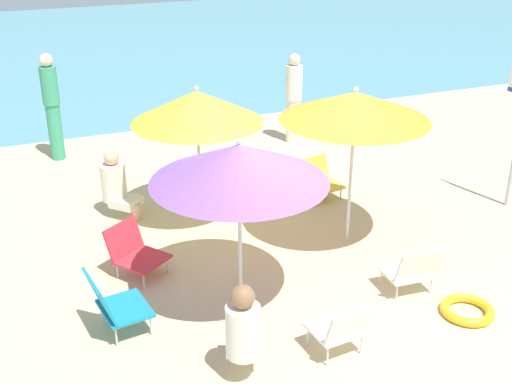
{
  "coord_description": "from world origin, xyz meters",
  "views": [
    {
      "loc": [
        -3.39,
        -6.08,
        3.96
      ],
      "look_at": [
        -0.61,
        0.61,
        0.7
      ],
      "focal_mm": 45.74,
      "sensor_mm": 36.0,
      "label": 1
    }
  ],
  "objects": [
    {
      "name": "umbrella_purple",
      "position": [
        -1.27,
        -0.55,
        1.6
      ],
      "size": [
        1.8,
        1.8,
        1.86
      ],
      "color": "silver",
      "rests_on": "ground_plane"
    },
    {
      "name": "umbrella_orange",
      "position": [
        0.48,
        0.23,
        1.77
      ],
      "size": [
        1.78,
        1.78,
        2.0
      ],
      "color": "silver",
      "rests_on": "ground_plane"
    },
    {
      "name": "beach_chair_d",
      "position": [
        0.51,
        -1.12,
        0.31
      ],
      "size": [
        0.57,
        0.56,
        0.62
      ],
      "rotation": [
        0.0,
        0.0,
        1.5
      ],
      "color": "white",
      "rests_on": "ground_plane"
    },
    {
      "name": "sea_water",
      "position": [
        0.0,
        13.52,
        0.0
      ],
      "size": [
        40.0,
        16.0,
        0.01
      ],
      "primitive_type": "cube",
      "color": "#5693A3",
      "rests_on": "ground_plane"
    },
    {
      "name": "beach_chair_e",
      "position": [
        -2.62,
        -0.58,
        0.35
      ],
      "size": [
        0.61,
        0.61,
        0.67
      ],
      "rotation": [
        0.0,
        0.0,
        0.13
      ],
      "color": "teal",
      "rests_on": "ground_plane"
    },
    {
      "name": "umbrella_yellow",
      "position": [
        -1.03,
        1.53,
        1.57
      ],
      "size": [
        1.69,
        1.69,
        1.84
      ],
      "color": "silver",
      "rests_on": "ground_plane"
    },
    {
      "name": "swim_ring",
      "position": [
        0.83,
        -1.67,
        0.05
      ],
      "size": [
        0.56,
        0.56,
        0.1
      ],
      "primitive_type": "torus",
      "color": "yellow",
      "rests_on": "ground_plane"
    },
    {
      "name": "beach_chair_a",
      "position": [
        0.75,
        1.58,
        0.27
      ],
      "size": [
        0.62,
        0.62,
        0.54
      ],
      "rotation": [
        0.0,
        0.0,
        -1.42
      ],
      "color": "gold",
      "rests_on": "ground_plane"
    },
    {
      "name": "beach_chair_c",
      "position": [
        -2.17,
        0.49,
        0.29
      ],
      "size": [
        0.75,
        0.77,
        0.59
      ],
      "rotation": [
        0.0,
        0.0,
        -0.97
      ],
      "color": "red",
      "rests_on": "ground_plane"
    },
    {
      "name": "beach_chair_b",
      "position": [
        -0.73,
        -1.76,
        0.32
      ],
      "size": [
        0.52,
        0.55,
        0.6
      ],
      "rotation": [
        0.0,
        0.0,
        1.66
      ],
      "color": "white",
      "rests_on": "ground_plane"
    },
    {
      "name": "ground_plane",
      "position": [
        0.0,
        0.0,
        0.0
      ],
      "size": [
        40.0,
        40.0,
        0.0
      ],
      "primitive_type": "plane",
      "color": "#D3BC8C"
    },
    {
      "name": "person_b",
      "position": [
        -1.68,
        -1.66,
        0.5
      ],
      "size": [
        0.43,
        0.55,
        0.98
      ],
      "rotation": [
        0.0,
        0.0,
        1.21
      ],
      "color": "silver",
      "rests_on": "ground_plane"
    },
    {
      "name": "person_a",
      "position": [
        -2.04,
        2.07,
        0.46
      ],
      "size": [
        0.54,
        0.55,
        0.94
      ],
      "rotation": [
        0.0,
        0.0,
        5.45
      ],
      "color": "silver",
      "rests_on": "ground_plane"
    },
    {
      "name": "person_c",
      "position": [
        1.45,
        3.85,
        0.8
      ],
      "size": [
        0.29,
        0.29,
        1.58
      ],
      "rotation": [
        0.0,
        0.0,
        6.03
      ],
      "color": "silver",
      "rests_on": "ground_plane"
    },
    {
      "name": "person_d",
      "position": [
        -2.53,
        4.58,
        0.91
      ],
      "size": [
        0.27,
        0.27,
        1.77
      ],
      "rotation": [
        0.0,
        0.0,
        5.41
      ],
      "color": "#389970",
      "rests_on": "ground_plane"
    }
  ]
}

